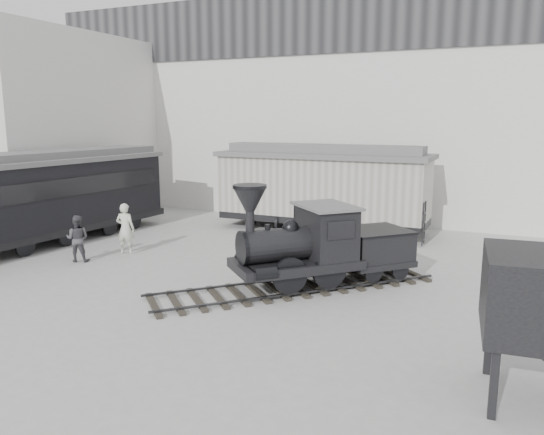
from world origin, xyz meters
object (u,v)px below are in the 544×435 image
at_px(boxcar, 322,186).
at_px(passenger_coach, 37,198).
at_px(locomotive, 316,250).
at_px(visitor_b, 77,238).
at_px(visitor_a, 125,229).

bearing_deg(boxcar, passenger_coach, -141.46).
relative_size(locomotive, visitor_b, 4.57).
xyz_separation_m(boxcar, passenger_coach, (-9.40, -7.21, -0.13)).
height_order(locomotive, visitor_a, locomotive).
distance_m(locomotive, visitor_b, 8.70).
bearing_deg(boxcar, locomotive, -71.54).
distance_m(locomotive, passenger_coach, 11.86).
bearing_deg(passenger_coach, visitor_b, -15.37).
bearing_deg(visitor_a, boxcar, -141.83).
distance_m(visitor_a, visitor_b, 1.78).
height_order(locomotive, boxcar, boxcar).
height_order(boxcar, passenger_coach, boxcar).
bearing_deg(visitor_a, visitor_b, 47.86).
height_order(passenger_coach, visitor_b, passenger_coach).
distance_m(passenger_coach, visitor_a, 4.13).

